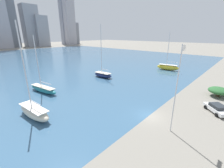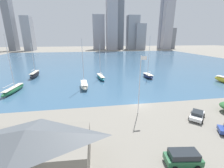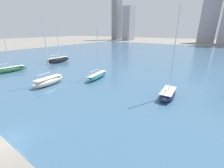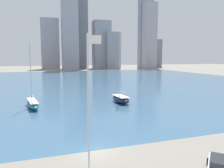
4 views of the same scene
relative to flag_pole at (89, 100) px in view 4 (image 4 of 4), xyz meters
name	(u,v)px [view 4 (image 4 of 4)]	position (x,y,z in m)	size (l,w,h in m)	color
ground_plane	(96,150)	(1.64, 4.26, -6.46)	(500.00, 500.00, 0.00)	gray
harbor_water	(54,82)	(1.64, 74.26, -6.46)	(180.00, 140.00, 0.00)	#385B7A
flag_pole	(89,100)	(0.00, 0.00, 0.00)	(1.24, 0.14, 11.94)	silver
distant_city_skyline	(78,36)	(28.67, 174.75, 21.96)	(213.22, 24.32, 73.80)	slate
sailboat_teal	(33,103)	(-5.40, 28.11, -5.62)	(3.19, 9.26, 12.90)	#1E757F
sailboat_navy	(121,99)	(13.01, 26.84, -5.54)	(3.00, 6.79, 15.78)	#19234C
parked_sedan_white	(221,167)	(10.56, -3.92, -5.70)	(4.76, 4.76, 1.48)	white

